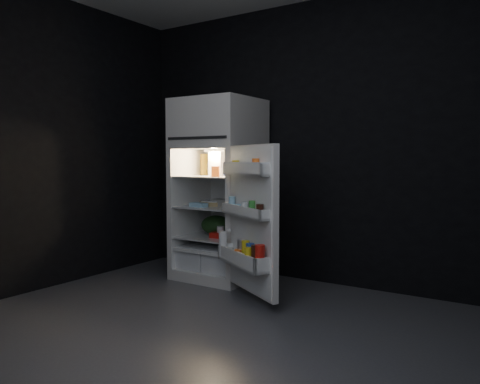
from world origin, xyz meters
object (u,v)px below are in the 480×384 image
Objects in this scene: refrigerator at (220,183)px; yogurt_tray at (226,235)px; fridge_door at (250,221)px; milk_jug at (218,164)px; egg_carton at (225,203)px.

yogurt_tray is at bearing -36.59° from refrigerator.
refrigerator is 0.95m from fridge_door.
milk_jug is (-0.73, 0.57, 0.46)m from fridge_door.
refrigerator is at bearing -9.20° from milk_jug.
refrigerator reaches higher than yogurt_tray.
milk_jug is at bearing 142.04° from yogurt_tray.
egg_carton is (-0.61, 0.52, 0.08)m from fridge_door.
refrigerator is 0.19m from milk_jug.
egg_carton is at bearing -29.26° from refrigerator.
yogurt_tray is (-0.57, 0.47, -0.23)m from fridge_door.
milk_jug is 0.82× the size of egg_carton.
egg_carton reaches higher than yogurt_tray.
fridge_door is (0.71, -0.57, -0.27)m from refrigerator.
milk_jug reaches higher than egg_carton.
refrigerator is 1.46× the size of fridge_door.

